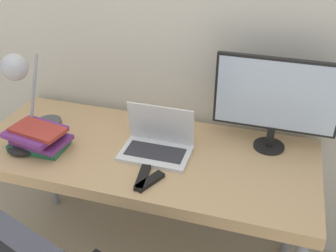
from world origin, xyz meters
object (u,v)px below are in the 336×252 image
(monitor, at_px, (276,99))
(game_controller, at_px, (22,149))
(desk_lamp, at_px, (20,76))
(laptop, at_px, (157,143))
(book_stack, at_px, (38,138))

(monitor, xyz_separation_m, game_controller, (-1.12, -0.39, -0.24))
(desk_lamp, distance_m, game_controller, 0.34)
(laptop, distance_m, book_stack, 0.57)
(monitor, height_order, book_stack, monitor)
(book_stack, bearing_deg, desk_lamp, 139.86)
(book_stack, bearing_deg, monitor, 17.49)
(monitor, bearing_deg, desk_lamp, -167.21)
(laptop, bearing_deg, book_stack, -166.04)
(desk_lamp, height_order, book_stack, desk_lamp)
(monitor, relative_size, game_controller, 3.96)
(laptop, relative_size, book_stack, 1.10)
(laptop, xyz_separation_m, game_controller, (-0.61, -0.19, -0.03))
(laptop, bearing_deg, desk_lamp, -174.33)
(game_controller, bearing_deg, monitor, 19.11)
(book_stack, relative_size, game_controller, 2.07)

